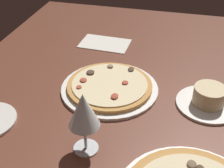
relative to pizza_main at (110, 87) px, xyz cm
name	(u,v)px	position (x,y,z in cm)	size (l,w,h in cm)	color
dining_table	(114,99)	(1.72, 2.04, -3.20)	(150.00, 110.00, 4.00)	brown
pizza_main	(110,87)	(0.00, 0.00, 0.00)	(31.41, 31.41, 3.32)	white
ramekin_on_saucer	(209,99)	(0.57, 30.83, 1.19)	(19.00, 19.00, 6.29)	silver
wine_glass_far	(84,112)	(26.64, 0.59, 11.03)	(7.74, 7.74, 17.31)	silver
paper_menu	(105,43)	(-31.24, -10.01, -1.05)	(12.84, 19.96, 0.30)	silver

